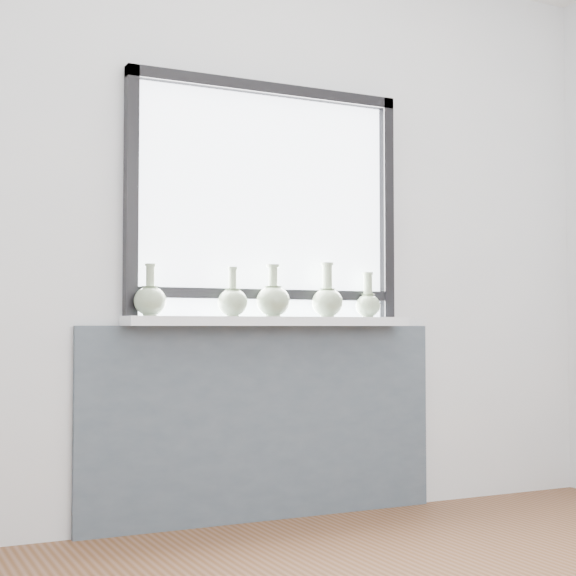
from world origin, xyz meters
name	(u,v)px	position (x,y,z in m)	size (l,w,h in m)	color
back_wall	(263,228)	(0.00, 1.81, 1.30)	(3.60, 0.02, 2.60)	silver
apron_panel	(265,423)	(0.00, 1.78, 0.43)	(1.70, 0.03, 0.86)	#4B5662
windowsill	(272,321)	(0.00, 1.71, 0.88)	(1.32, 0.18, 0.04)	white
window	(266,196)	(0.00, 1.77, 1.44)	(1.30, 0.06, 1.05)	black
vase_a	(150,299)	(-0.56, 1.69, 0.97)	(0.13, 0.13, 0.21)	#90A683
vase_b	(233,301)	(-0.19, 1.69, 0.97)	(0.13, 0.13, 0.21)	#90A683
vase_c	(273,299)	(-0.01, 1.69, 0.98)	(0.15, 0.15, 0.23)	#90A683
vase_d	(327,300)	(0.27, 1.70, 0.98)	(0.14, 0.14, 0.25)	#90A683
vase_e	(368,303)	(0.49, 1.71, 0.97)	(0.12, 0.12, 0.21)	#90A683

